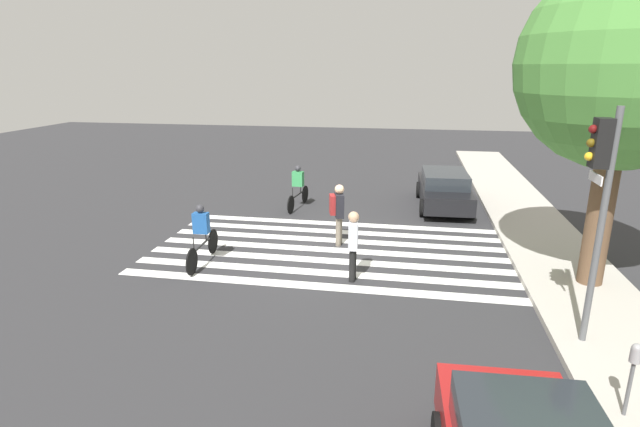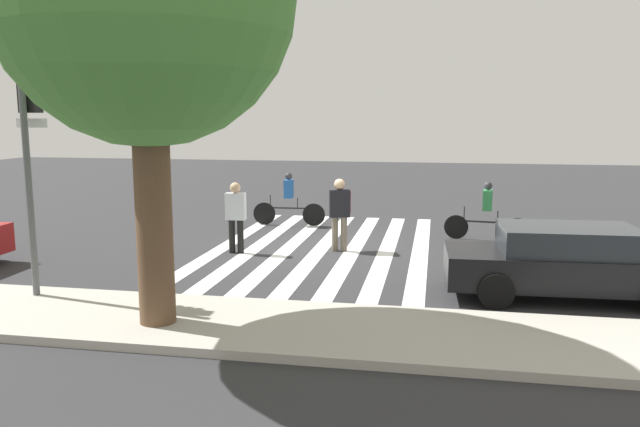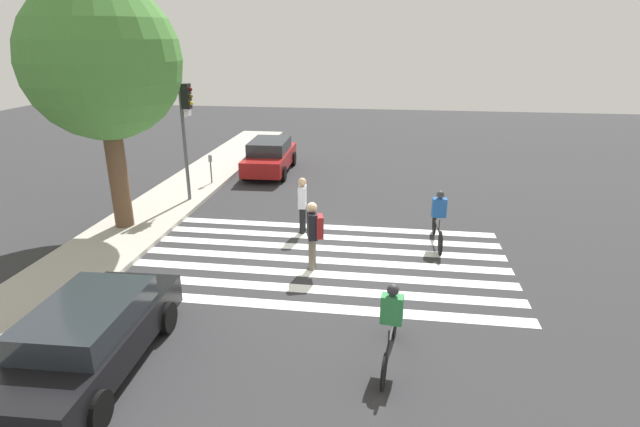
# 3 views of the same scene
# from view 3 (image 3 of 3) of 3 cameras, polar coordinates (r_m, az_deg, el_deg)

# --- Properties ---
(ground_plane) EXTENTS (60.00, 60.00, 0.00)m
(ground_plane) POSITION_cam_3_polar(r_m,az_deg,el_deg) (13.69, 0.36, -5.38)
(ground_plane) COLOR #2D2D30
(sidewalk_curb) EXTENTS (36.00, 2.50, 0.14)m
(sidewalk_curb) POSITION_cam_3_polar(r_m,az_deg,el_deg) (15.70, -22.91, -3.36)
(sidewalk_curb) COLOR #ADA89E
(sidewalk_curb) RESTS_ON ground_plane
(crosswalk_stripes) EXTENTS (5.42, 10.00, 0.01)m
(crosswalk_stripes) POSITION_cam_3_polar(r_m,az_deg,el_deg) (13.69, 0.36, -5.36)
(crosswalk_stripes) COLOR white
(crosswalk_stripes) RESTS_ON ground_plane
(traffic_light) EXTENTS (0.60, 0.50, 4.46)m
(traffic_light) POSITION_cam_3_polar(r_m,az_deg,el_deg) (18.20, -15.08, 10.58)
(traffic_light) COLOR #515456
(traffic_light) RESTS_ON ground_plane
(parking_meter) EXTENTS (0.15, 0.15, 1.32)m
(parking_meter) POSITION_cam_3_polar(r_m,az_deg,el_deg) (20.59, -12.42, 5.70)
(parking_meter) COLOR #515456
(parking_meter) RESTS_ON ground_plane
(street_tree) EXTENTS (4.48, 4.48, 7.37)m
(street_tree) POSITION_cam_3_polar(r_m,az_deg,el_deg) (15.99, -23.63, 15.57)
(street_tree) COLOR brown
(street_tree) RESTS_ON ground_plane
(pedestrian_child_with_backpack) EXTENTS (0.50, 0.26, 1.76)m
(pedestrian_child_with_backpack) POSITION_cam_3_polar(r_m,az_deg,el_deg) (15.27, -2.03, 1.32)
(pedestrian_child_with_backpack) COLOR black
(pedestrian_child_with_backpack) RESTS_ON ground_plane
(pedestrian_adult_yellow_jacket) EXTENTS (0.55, 0.51, 1.82)m
(pedestrian_adult_yellow_jacket) POSITION_cam_3_polar(r_m,az_deg,el_deg) (12.82, -0.74, -1.96)
(pedestrian_adult_yellow_jacket) COLOR #6B6051
(pedestrian_adult_yellow_jacket) RESTS_ON ground_plane
(cyclist_mid_street) EXTENTS (2.26, 0.43, 1.61)m
(cyclist_mid_street) POSITION_cam_3_polar(r_m,az_deg,el_deg) (9.45, 8.15, -12.03)
(cyclist_mid_street) COLOR black
(cyclist_mid_street) RESTS_ON ground_plane
(cyclist_near_curb) EXTENTS (2.25, 0.41, 1.64)m
(cyclist_near_curb) POSITION_cam_3_polar(r_m,az_deg,el_deg) (14.81, 13.39, -0.31)
(cyclist_near_curb) COLOR black
(cyclist_near_curb) RESTS_ON ground_plane
(car_parked_dark_suv) EXTENTS (4.44, 1.99, 1.36)m
(car_parked_dark_suv) POSITION_cam_3_polar(r_m,az_deg,el_deg) (10.10, -24.78, -12.63)
(car_parked_dark_suv) COLOR black
(car_parked_dark_suv) RESTS_ON ground_plane
(car_parked_silver_sedan) EXTENTS (4.43, 1.99, 1.46)m
(car_parked_silver_sedan) POSITION_cam_3_polar(r_m,az_deg,el_deg) (22.44, -5.75, 6.57)
(car_parked_silver_sedan) COLOR maroon
(car_parked_silver_sedan) RESTS_ON ground_plane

